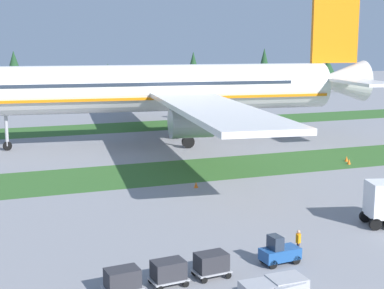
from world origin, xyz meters
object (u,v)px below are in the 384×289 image
object	(u,v)px
cargo_dolly_lead	(211,263)
cargo_dolly_third	(122,279)
baggage_tug	(279,252)
ground_crew_marshaller	(298,241)
taxiway_marker_2	(349,162)
cargo_dolly_second	(168,271)
taxiway_marker_1	(346,159)
taxiway_marker_0	(196,185)
airliner	(166,88)

from	to	relation	value
cargo_dolly_lead	cargo_dolly_third	world-z (taller)	same
baggage_tug	cargo_dolly_lead	world-z (taller)	baggage_tug
ground_crew_marshaller	taxiway_marker_2	xyz separation A→B (m)	(20.78, 23.50, -0.62)
cargo_dolly_second	taxiway_marker_1	world-z (taller)	cargo_dolly_second
cargo_dolly_lead	taxiway_marker_0	size ratio (longest dim) A/B	3.91
cargo_dolly_third	airliner	bearing A→B (deg)	154.07
taxiway_marker_1	taxiway_marker_2	world-z (taller)	taxiway_marker_1
cargo_dolly_third	taxiway_marker_0	world-z (taller)	cargo_dolly_third
ground_crew_marshaller	taxiway_marker_1	xyz separation A→B (m)	(21.45, 24.95, -0.62)
ground_crew_marshaller	taxiway_marker_0	size ratio (longest dim) A/B	2.93
cargo_dolly_lead	ground_crew_marshaller	distance (m)	7.23
baggage_tug	taxiway_marker_2	bearing A→B (deg)	131.96
airliner	cargo_dolly_lead	world-z (taller)	airliner
airliner	taxiway_marker_2	size ratio (longest dim) A/B	116.18
taxiway_marker_1	cargo_dolly_lead	bearing A→B (deg)	-137.14
baggage_tug	ground_crew_marshaller	size ratio (longest dim) A/B	1.55
taxiway_marker_1	airliner	bearing A→B (deg)	131.42
taxiway_marker_1	ground_crew_marshaller	bearing A→B (deg)	-130.69
ground_crew_marshaller	cargo_dolly_third	bearing A→B (deg)	126.22
airliner	cargo_dolly_second	bearing A→B (deg)	169.34
baggage_tug	cargo_dolly_third	xyz separation A→B (m)	(-10.78, -0.97, 0.10)
taxiway_marker_0	cargo_dolly_second	bearing A→B (deg)	-114.84
airliner	taxiway_marker_0	size ratio (longest dim) A/B	125.33
baggage_tug	cargo_dolly_third	bearing A→B (deg)	-90.00
cargo_dolly_second	taxiway_marker_0	distance (m)	23.44
baggage_tug	cargo_dolly_third	distance (m)	10.83
cargo_dolly_second	taxiway_marker_2	bearing A→B (deg)	124.31
cargo_dolly_third	taxiway_marker_2	xyz separation A→B (m)	(33.63, 25.53, -0.60)
ground_crew_marshaller	taxiway_marker_2	distance (m)	31.38
airliner	taxiway_marker_0	distance (m)	26.10
baggage_tug	taxiway_marker_0	distance (m)	20.66
airliner	taxiway_marker_2	world-z (taller)	airliner
cargo_dolly_third	taxiway_marker_0	xyz separation A→B (m)	(12.73, 21.52, -0.62)
cargo_dolly_lead	cargo_dolly_third	bearing A→B (deg)	-90.00
airliner	cargo_dolly_lead	bearing A→B (deg)	172.60
taxiway_marker_0	taxiway_marker_2	bearing A→B (deg)	10.86
baggage_tug	taxiway_marker_0	world-z (taller)	baggage_tug
cargo_dolly_second	ground_crew_marshaller	distance (m)	10.12
taxiway_marker_0	taxiway_marker_2	size ratio (longest dim) A/B	0.93
cargo_dolly_lead	taxiway_marker_1	world-z (taller)	cargo_dolly_lead
taxiway_marker_1	taxiway_marker_2	bearing A→B (deg)	-114.80
airliner	baggage_tug	size ratio (longest dim) A/B	27.55
taxiway_marker_0	cargo_dolly_lead	bearing A→B (deg)	-108.32
cargo_dolly_third	cargo_dolly_lead	bearing A→B (deg)	90.00
cargo_dolly_third	ground_crew_marshaller	size ratio (longest dim) A/B	1.34
ground_crew_marshaller	cargo_dolly_lead	bearing A→B (deg)	129.32
baggage_tug	taxiway_marker_2	size ratio (longest dim) A/B	4.22
ground_crew_marshaller	taxiway_marker_2	world-z (taller)	ground_crew_marshaller
ground_crew_marshaller	baggage_tug	bearing A→B (deg)	144.54
cargo_dolly_second	taxiway_marker_2	size ratio (longest dim) A/B	3.62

